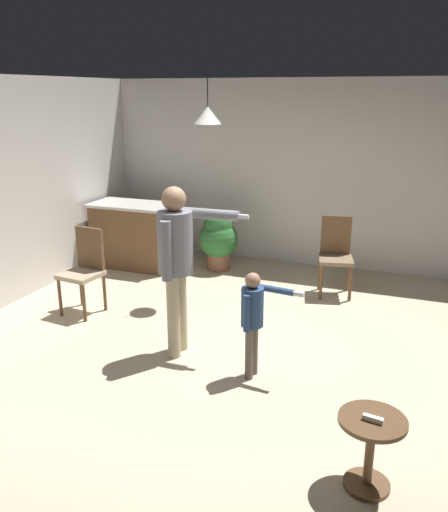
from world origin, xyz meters
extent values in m
plane|color=beige|center=(0.00, 0.00, 0.00)|extent=(7.68, 7.68, 0.00)
cube|color=silver|center=(0.00, 3.20, 1.35)|extent=(6.40, 0.10, 2.70)
cube|color=brown|center=(-2.45, 2.17, 0.45)|extent=(1.20, 0.60, 0.91)
cube|color=beige|center=(-2.45, 2.17, 0.93)|extent=(1.26, 0.66, 0.04)
cylinder|color=brown|center=(1.31, -1.40, 0.51)|extent=(0.44, 0.44, 0.03)
cylinder|color=brown|center=(1.31, -1.40, 0.24)|extent=(0.06, 0.06, 0.49)
cylinder|color=brown|center=(1.31, -1.40, 0.01)|extent=(0.31, 0.31, 0.03)
cylinder|color=tan|center=(-0.68, -0.04, 0.42)|extent=(0.12, 0.12, 0.85)
cylinder|color=tan|center=(-0.67, -0.21, 0.42)|extent=(0.12, 0.12, 0.85)
cylinder|color=slate|center=(-0.67, -0.12, 1.15)|extent=(0.34, 0.34, 0.60)
sphere|color=#9E7556|center=(-0.67, -0.12, 1.57)|extent=(0.23, 0.23, 0.23)
cylinder|color=slate|center=(-0.40, 0.08, 1.40)|extent=(0.57, 0.11, 0.10)
cube|color=white|center=(-0.08, 0.08, 1.40)|extent=(0.13, 0.04, 0.04)
cylinder|color=slate|center=(-0.67, -0.32, 1.12)|extent=(0.10, 0.10, 0.57)
cylinder|color=#60564C|center=(0.16, -0.25, 0.25)|extent=(0.07, 0.07, 0.51)
cylinder|color=#60564C|center=(0.15, -0.36, 0.25)|extent=(0.07, 0.07, 0.51)
cylinder|color=navy|center=(0.15, -0.30, 0.69)|extent=(0.20, 0.20, 0.36)
sphere|color=#9E7556|center=(0.15, -0.30, 0.94)|extent=(0.14, 0.14, 0.14)
cylinder|color=navy|center=(0.34, -0.21, 0.84)|extent=(0.34, 0.10, 0.06)
cube|color=white|center=(0.53, -0.23, 0.84)|extent=(0.13, 0.05, 0.04)
cylinder|color=navy|center=(0.14, -0.42, 0.67)|extent=(0.06, 0.06, 0.34)
cylinder|color=brown|center=(0.66, 2.22, 0.23)|extent=(0.04, 0.04, 0.45)
cylinder|color=brown|center=(0.31, 2.14, 0.23)|extent=(0.04, 0.04, 0.45)
cylinder|color=brown|center=(0.75, 1.87, 0.23)|extent=(0.04, 0.04, 0.45)
cylinder|color=brown|center=(0.40, 1.79, 0.23)|extent=(0.04, 0.04, 0.45)
cube|color=#7F664C|center=(0.53, 2.01, 0.47)|extent=(0.51, 0.51, 0.05)
cube|color=brown|center=(0.49, 2.19, 0.75)|extent=(0.38, 0.13, 0.50)
cylinder|color=brown|center=(-1.95, 0.54, 0.23)|extent=(0.04, 0.04, 0.45)
cylinder|color=brown|center=(-2.31, 0.58, 0.23)|extent=(0.04, 0.04, 0.45)
cylinder|color=brown|center=(-1.99, 0.19, 0.23)|extent=(0.04, 0.04, 0.45)
cylinder|color=brown|center=(-2.35, 0.23, 0.23)|extent=(0.04, 0.04, 0.45)
cube|color=tan|center=(-2.15, 0.39, 0.47)|extent=(0.46, 0.46, 0.05)
cube|color=brown|center=(-2.13, 0.57, 0.75)|extent=(0.38, 0.08, 0.50)
cylinder|color=brown|center=(-1.24, 2.45, 0.13)|extent=(0.33, 0.33, 0.26)
sphere|color=#2D6B33|center=(-1.24, 2.45, 0.46)|extent=(0.57, 0.57, 0.57)
sphere|color=#2D6B33|center=(-1.24, 2.45, 0.66)|extent=(0.43, 0.43, 0.43)
cube|color=white|center=(1.31, -1.43, 0.54)|extent=(0.13, 0.06, 0.04)
cone|color=silver|center=(-0.94, 1.37, 2.25)|extent=(0.32, 0.32, 0.20)
cylinder|color=black|center=(-0.94, 1.37, 2.52)|extent=(0.01, 0.01, 0.36)
camera|label=1|loc=(1.45, -4.45, 2.51)|focal=37.12mm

